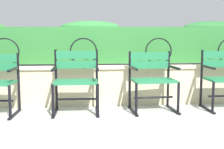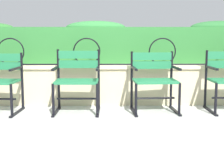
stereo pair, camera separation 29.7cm
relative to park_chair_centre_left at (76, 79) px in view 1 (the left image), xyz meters
The scene contains 6 objects.
ground_plane 0.73m from the park_chair_centre_left, 29.47° to the right, with size 60.00×60.00×0.00m, color #ADADA8.
stone_wall 0.71m from the park_chair_centre_left, 45.92° to the left, with size 6.84×0.41×0.61m.
iron_arch_fence 0.56m from the park_chair_centre_left, 68.27° to the left, with size 6.31×0.02×0.42m.
hedge_row 1.20m from the park_chair_centre_left, 64.20° to the left, with size 6.71×0.64×0.70m.
park_chair_centre_left is the anchor object (origin of this frame).
park_chair_centre_right 1.08m from the park_chair_centre_left, ahead, with size 0.66×0.56×0.84m.
Camera 1 is at (-0.34, -3.82, 1.07)m, focal length 47.54 mm.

